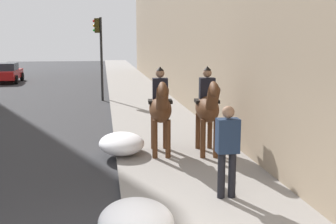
{
  "coord_description": "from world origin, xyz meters",
  "views": [
    {
      "loc": [
        -4.71,
        0.26,
        2.93
      ],
      "look_at": [
        4.0,
        -1.13,
        1.4
      ],
      "focal_mm": 43.18,
      "sensor_mm": 36.0,
      "label": 1
    }
  ],
  "objects_px": {
    "pedestrian_greeting": "(227,146)",
    "traffic_light_near_curb": "(99,46)",
    "mounted_horse_near": "(160,107)",
    "mounted_horse_far": "(208,107)",
    "car_near_lane": "(7,73)"
  },
  "relations": [
    {
      "from": "pedestrian_greeting",
      "to": "traffic_light_near_curb",
      "type": "bearing_deg",
      "value": 10.83
    },
    {
      "from": "mounted_horse_near",
      "to": "mounted_horse_far",
      "type": "distance_m",
      "value": 1.18
    },
    {
      "from": "mounted_horse_far",
      "to": "pedestrian_greeting",
      "type": "bearing_deg",
      "value": -2.23
    },
    {
      "from": "pedestrian_greeting",
      "to": "car_near_lane",
      "type": "relative_size",
      "value": 0.39
    },
    {
      "from": "mounted_horse_near",
      "to": "traffic_light_near_curb",
      "type": "relative_size",
      "value": 0.54
    },
    {
      "from": "mounted_horse_far",
      "to": "traffic_light_near_curb",
      "type": "height_order",
      "value": "traffic_light_near_curb"
    },
    {
      "from": "mounted_horse_near",
      "to": "car_near_lane",
      "type": "bearing_deg",
      "value": -153.77
    },
    {
      "from": "pedestrian_greeting",
      "to": "traffic_light_near_curb",
      "type": "height_order",
      "value": "traffic_light_near_curb"
    },
    {
      "from": "car_near_lane",
      "to": "traffic_light_near_curb",
      "type": "height_order",
      "value": "traffic_light_near_curb"
    },
    {
      "from": "car_near_lane",
      "to": "mounted_horse_far",
      "type": "bearing_deg",
      "value": -157.81
    },
    {
      "from": "car_near_lane",
      "to": "traffic_light_near_curb",
      "type": "bearing_deg",
      "value": -148.82
    },
    {
      "from": "mounted_horse_far",
      "to": "pedestrian_greeting",
      "type": "height_order",
      "value": "mounted_horse_far"
    },
    {
      "from": "mounted_horse_far",
      "to": "traffic_light_near_curb",
      "type": "bearing_deg",
      "value": -160.53
    },
    {
      "from": "car_near_lane",
      "to": "traffic_light_near_curb",
      "type": "xyz_separation_m",
      "value": [
        -10.43,
        -6.82,
        2.01
      ]
    },
    {
      "from": "pedestrian_greeting",
      "to": "traffic_light_near_curb",
      "type": "relative_size",
      "value": 0.41
    }
  ]
}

